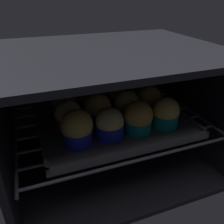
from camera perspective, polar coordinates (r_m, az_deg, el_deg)
The scene contains 15 objects.
oven_cavity at distance 72.66cm, azimuth -1.50°, elevation 1.49°, with size 59.00×47.00×37.00cm.
oven_rack at distance 70.74cm, azimuth -0.32°, elevation -2.41°, with size 54.80×42.00×0.80cm.
baking_tray at distance 69.30cm, azimuth -0.00°, elevation -2.08°, with size 41.94×33.61×2.20cm.
muffin_row0_col0 at distance 57.09cm, azimuth -8.47°, elevation -3.95°, with size 7.79×7.79×9.09cm.
muffin_row0_col1 at distance 59.20cm, azimuth -0.56°, elevation -3.03°, with size 7.17×7.17×8.04cm.
muffin_row0_col2 at distance 61.94cm, azimuth 6.36°, elevation -1.47°, with size 7.69×7.69×8.54cm.
muffin_row0_col3 at distance 65.69cm, azimuth 12.85°, elevation -0.33°, with size 7.37×7.37×8.35cm.
muffin_row1_col0 at distance 64.15cm, azimuth -10.55°, elevation -0.94°, with size 7.32×7.32×8.14cm.
muffin_row1_col1 at distance 65.70cm, azimuth -3.43°, elevation 0.61°, with size 7.57×7.57×8.69cm.
muffin_row1_col2 at distance 68.69cm, azimuth 3.61°, elevation 1.62°, with size 7.56×7.56×8.27cm.
muffin_row1_col3 at distance 72.19cm, azimuth 8.97°, elevation 2.74°, with size 7.31×7.31×8.66cm.
muffin_row2_col0 at distance 71.56cm, azimuth -11.44°, elevation 2.19°, with size 7.46×7.46×8.28cm.
muffin_row2_col1 at distance 73.24cm, azimuth -5.60°, elevation 3.49°, with size 7.17×7.17×8.90cm.
muffin_row2_col2 at distance 75.73cm, azimuth 0.80°, elevation 4.45°, with size 7.17×7.17×8.55cm.
muffin_row2_col3 at distance 79.27cm, azimuth 6.53°, elevation 5.20°, with size 7.64×7.64×8.34cm.
Camera 1 is at (-21.30, -35.33, 49.14)cm, focal length 37.70 mm.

